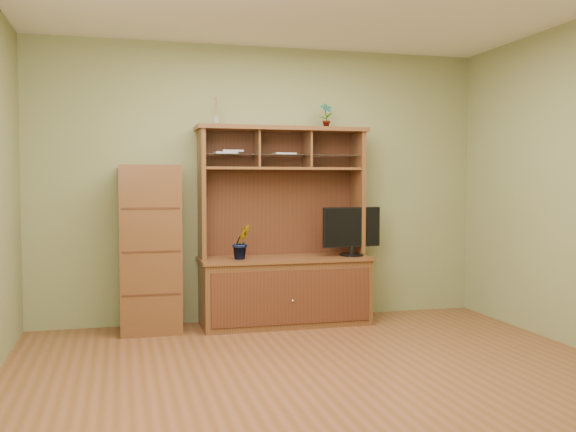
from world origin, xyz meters
name	(u,v)px	position (x,y,z in m)	size (l,w,h in m)	color
room	(326,185)	(0.00, 0.00, 1.35)	(4.54, 4.04, 2.74)	brown
media_hutch	(284,270)	(0.15, 1.73, 0.52)	(1.66, 0.61, 1.90)	#472614
monitor	(352,230)	(0.81, 1.65, 0.90)	(0.60, 0.23, 0.48)	black
orchid_plant	(241,242)	(-0.29, 1.65, 0.81)	(0.18, 0.14, 0.32)	#2A561D
top_plant	(326,115)	(0.59, 1.80, 2.02)	(0.13, 0.09, 0.25)	#396222
reed_diffuser	(216,114)	(-0.50, 1.80, 2.01)	(0.05, 0.05, 0.27)	silver
magazines	(247,153)	(-0.20, 1.80, 1.65)	(0.80, 0.18, 0.04)	#9D9DA2
side_cabinet	(150,249)	(-1.12, 1.74, 0.76)	(0.54, 0.50, 1.52)	#472614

